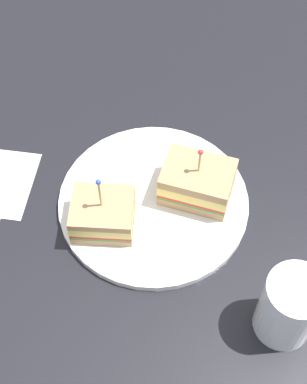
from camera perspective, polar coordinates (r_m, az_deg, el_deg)
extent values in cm
cube|color=black|center=(80.52, 0.00, -1.60)|extent=(110.23, 110.23, 2.00)
cylinder|color=white|center=(79.22, 0.00, -1.02)|extent=(26.30, 26.30, 1.06)
cube|color=tan|center=(79.02, 4.30, 0.16)|extent=(8.06, 10.24, 1.44)
cube|color=#478438|center=(78.26, 4.34, 0.54)|extent=(8.06, 10.24, 0.40)
cube|color=red|center=(77.89, 4.36, 0.73)|extent=(8.06, 10.24, 0.50)
cube|color=#F4D666|center=(77.00, 4.41, 1.18)|extent=(8.06, 10.24, 1.68)
cube|color=tan|center=(75.73, 4.49, 1.86)|extent=(8.06, 10.24, 1.44)
cylinder|color=tan|center=(73.88, 4.60, 2.90)|extent=(0.30, 0.30, 4.61)
sphere|color=red|center=(72.05, 4.73, 3.99)|extent=(0.70, 0.70, 0.70)
cube|color=tan|center=(76.62, -4.98, -2.91)|extent=(7.60, 8.72, 1.13)
cube|color=#478438|center=(75.97, -5.03, -2.62)|extent=(7.60, 8.72, 0.40)
cube|color=red|center=(75.59, -5.05, -2.44)|extent=(7.60, 8.72, 0.50)
cube|color=#F4D666|center=(74.76, -5.11, -2.05)|extent=(7.60, 8.72, 1.46)
cube|color=tan|center=(73.66, -5.18, -1.52)|extent=(7.60, 8.72, 1.13)
cylinder|color=tan|center=(71.28, -5.35, -0.30)|extent=(0.30, 0.30, 5.70)
sphere|color=blue|center=(68.93, -5.54, 1.00)|extent=(0.70, 0.70, 0.70)
cylinder|color=gold|center=(70.87, 13.05, -11.84)|extent=(6.20, 6.20, 5.84)
cylinder|color=white|center=(68.84, 13.41, -11.13)|extent=(7.04, 7.04, 10.35)
cube|color=silver|center=(83.82, -14.40, 0.62)|extent=(7.72, 1.12, 0.35)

